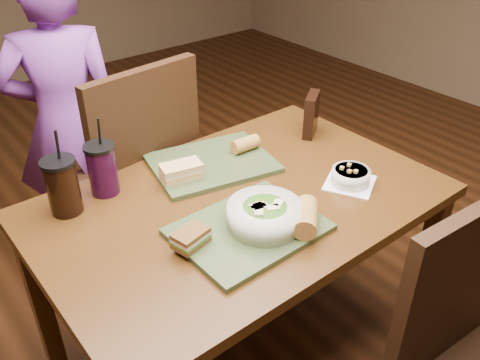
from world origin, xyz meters
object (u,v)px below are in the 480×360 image
chip_bag (311,115)px  sandwich_near (191,238)px  dining_table (240,220)px  baguette_far (245,144)px  salad_bowl (265,214)px  diner (68,124)px  soup_bowl (351,176)px  chair_far (138,175)px  chair_near (472,359)px  tray_far (212,163)px  tray_near (249,229)px  sandwich_far (181,171)px  cup_berry (102,169)px  baguette_near (306,217)px  cup_cola (63,186)px

chip_bag → sandwich_near: bearing=166.4°
dining_table → baguette_far: baguette_far is taller
salad_bowl → chip_bag: chip_bag is taller
diner → soup_bowl: bearing=133.9°
dining_table → chair_far: bearing=98.4°
chair_near → chair_far: 1.34m
dining_table → sandwich_near: size_ratio=11.67×
tray_far → soup_bowl: soup_bowl is taller
tray_far → sandwich_near: sandwich_near is taller
dining_table → tray_near: 0.20m
salad_bowl → sandwich_far: size_ratio=1.50×
tray_far → chip_bag: 0.46m
sandwich_far → soup_bowl: bearing=-39.5°
chair_far → sandwich_near: size_ratio=9.69×
salad_bowl → tray_near: bearing=158.4°
sandwich_far → cup_berry: (-0.23, 0.11, 0.04)m
tray_near → baguette_near: bearing=-38.5°
soup_bowl → sandwich_far: (-0.44, 0.36, 0.02)m
chair_near → tray_near: 0.70m
diner → baguette_far: (0.38, -0.76, 0.09)m
sandwich_near → tray_far: bearing=46.6°
diner → chip_bag: 1.06m
dining_table → baguette_far: bearing=47.3°
diner → cup_berry: bearing=97.3°
tray_far → sandwich_near: bearing=-133.4°
tray_far → sandwich_far: size_ratio=2.83×
dining_table → tray_near: tray_near is taller
baguette_near → baguette_far: (0.16, 0.47, -0.01)m
tray_far → chip_bag: size_ratio=2.51×
soup_bowl → tray_far: bearing=126.7°
soup_bowl → cup_cola: size_ratio=0.75×
soup_bowl → sandwich_near: 0.62m
tray_far → baguette_far: (0.14, -0.01, 0.04)m
baguette_far → cup_cola: cup_cola is taller
chair_near → chip_bag: bearing=71.5°
chair_near → chair_far: (-0.27, 1.31, 0.05)m
sandwich_near → baguette_far: size_ratio=1.07×
chair_near → sandwich_far: size_ratio=6.60×
dining_table → soup_bowl: soup_bowl is taller
chip_bag → chair_near: bearing=-142.9°
chip_bag → tray_near: bearing=174.8°
salad_bowl → dining_table: bearing=75.2°
chair_near → sandwich_near: bearing=125.6°
chair_near → salad_bowl: chair_near is taller
tray_far → baguette_far: size_ratio=4.04×
baguette_near → tray_near: bearing=141.5°
chair_far → baguette_far: size_ratio=10.37×
tray_far → soup_bowl: (0.29, -0.39, 0.02)m
chair_near → cup_berry: size_ratio=3.64×
dining_table → chip_bag: 0.57m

